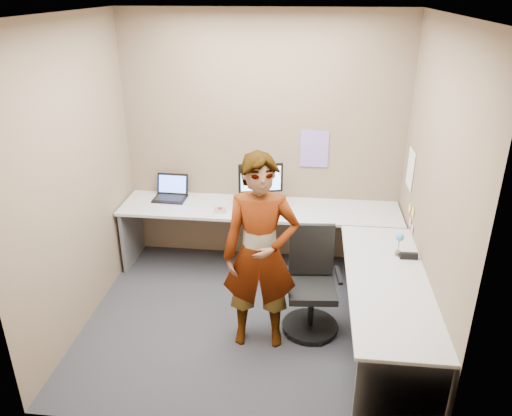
# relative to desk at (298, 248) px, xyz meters

# --- Properties ---
(ground) EXTENTS (3.00, 3.00, 0.00)m
(ground) POSITION_rel_desk_xyz_m (-0.44, -0.39, -0.59)
(ground) COLOR #25252A
(ground) RESTS_ON ground
(wall_back) EXTENTS (3.00, 0.00, 3.00)m
(wall_back) POSITION_rel_desk_xyz_m (-0.44, 0.91, 0.76)
(wall_back) COLOR brown
(wall_back) RESTS_ON ground
(wall_right) EXTENTS (0.00, 2.70, 2.70)m
(wall_right) POSITION_rel_desk_xyz_m (1.06, -0.39, 0.76)
(wall_right) COLOR brown
(wall_right) RESTS_ON ground
(wall_left) EXTENTS (0.00, 2.70, 2.70)m
(wall_left) POSITION_rel_desk_xyz_m (-1.94, -0.39, 0.76)
(wall_left) COLOR brown
(wall_left) RESTS_ON ground
(ceiling) EXTENTS (3.00, 3.00, 0.00)m
(ceiling) POSITION_rel_desk_xyz_m (-0.44, -0.39, 2.11)
(ceiling) COLOR white
(ceiling) RESTS_ON wall_back
(desk) EXTENTS (2.98, 2.58, 0.73)m
(desk) POSITION_rel_desk_xyz_m (0.00, 0.00, 0.00)
(desk) COLOR #B2B2B2
(desk) RESTS_ON ground
(paper_ream) EXTENTS (0.33, 0.27, 0.06)m
(paper_ream) POSITION_rel_desk_xyz_m (-0.42, 0.55, 0.17)
(paper_ream) COLOR red
(paper_ream) RESTS_ON desk
(monitor) EXTENTS (0.46, 0.18, 0.44)m
(monitor) POSITION_rel_desk_xyz_m (-0.42, 0.57, 0.46)
(monitor) COLOR black
(monitor) RESTS_ON paper_ream
(laptop) EXTENTS (0.36, 0.30, 0.25)m
(laptop) POSITION_rel_desk_xyz_m (-1.44, 0.75, 0.21)
(laptop) COLOR black
(laptop) RESTS_ON desk
(trackball_mouse) EXTENTS (0.12, 0.08, 0.07)m
(trackball_mouse) POSITION_rel_desk_xyz_m (-0.83, 0.41, 0.17)
(trackball_mouse) COLOR #B7B7BC
(trackball_mouse) RESTS_ON desk
(origami) EXTENTS (0.10, 0.10, 0.06)m
(origami) POSITION_rel_desk_xyz_m (-0.50, 0.36, 0.17)
(origami) COLOR white
(origami) RESTS_ON desk
(stapler) EXTENTS (0.15, 0.05, 0.05)m
(stapler) POSITION_rel_desk_xyz_m (0.96, -0.34, 0.17)
(stapler) COLOR black
(stapler) RESTS_ON desk
(flower) EXTENTS (0.07, 0.07, 0.22)m
(flower) POSITION_rel_desk_xyz_m (0.87, -0.29, 0.28)
(flower) COLOR brown
(flower) RESTS_ON desk
(calendar_purple) EXTENTS (0.30, 0.01, 0.40)m
(calendar_purple) POSITION_rel_desk_xyz_m (0.11, 0.90, 0.71)
(calendar_purple) COLOR #846BB7
(calendar_purple) RESTS_ON wall_back
(calendar_white) EXTENTS (0.01, 0.28, 0.38)m
(calendar_white) POSITION_rel_desk_xyz_m (1.05, 0.51, 0.66)
(calendar_white) COLOR white
(calendar_white) RESTS_ON wall_right
(sticky_note_a) EXTENTS (0.01, 0.07, 0.07)m
(sticky_note_a) POSITION_rel_desk_xyz_m (1.05, 0.16, 0.36)
(sticky_note_a) COLOR #F2E059
(sticky_note_a) RESTS_ON wall_right
(sticky_note_b) EXTENTS (0.01, 0.07, 0.07)m
(sticky_note_b) POSITION_rel_desk_xyz_m (1.05, 0.21, 0.23)
(sticky_note_b) COLOR pink
(sticky_note_b) RESTS_ON wall_right
(sticky_note_c) EXTENTS (0.01, 0.07, 0.07)m
(sticky_note_c) POSITION_rel_desk_xyz_m (1.05, 0.09, 0.21)
(sticky_note_c) COLOR pink
(sticky_note_c) RESTS_ON wall_right
(sticky_note_d) EXTENTS (0.01, 0.07, 0.07)m
(sticky_note_d) POSITION_rel_desk_xyz_m (1.05, 0.31, 0.33)
(sticky_note_d) COLOR #F2E059
(sticky_note_d) RESTS_ON wall_right
(office_chair) EXTENTS (0.51, 0.51, 0.96)m
(office_chair) POSITION_rel_desk_xyz_m (0.14, -0.40, -0.20)
(office_chair) COLOR black
(office_chair) RESTS_ON ground
(person) EXTENTS (0.66, 0.46, 1.73)m
(person) POSITION_rel_desk_xyz_m (-0.30, -0.64, 0.27)
(person) COLOR #999399
(person) RESTS_ON ground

